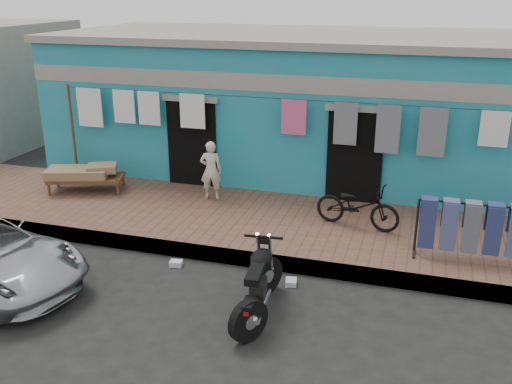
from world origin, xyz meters
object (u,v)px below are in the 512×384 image
bicycle (358,201)px  charpoy (86,179)px  jeans_rack (481,231)px  seated_person (211,170)px  motorcycle (258,283)px

bicycle → charpoy: bicycle is taller
bicycle → jeans_rack: jeans_rack is taller
seated_person → motorcycle: 4.17m
seated_person → bicycle: seated_person is taller
jeans_rack → charpoy: bearing=172.5°
bicycle → charpoy: size_ratio=0.86×
seated_person → motorcycle: (2.08, -3.60, -0.34)m
seated_person → bicycle: 3.12m
motorcycle → charpoy: size_ratio=0.92×
bicycle → seated_person: bearing=89.5°
jeans_rack → bicycle: bearing=159.3°
bicycle → jeans_rack: (2.03, -0.77, 0.00)m
bicycle → jeans_rack: bearing=-100.0°
bicycle → motorcycle: (-0.98, -2.99, -0.23)m
bicycle → charpoy: 5.77m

